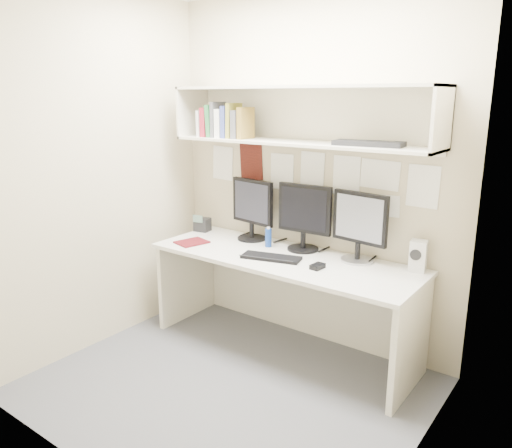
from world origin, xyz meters
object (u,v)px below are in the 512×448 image
Objects in this scene: keyboard at (271,257)px; speaker at (418,256)px; maroon_notebook at (192,242)px; desk_phone at (202,224)px; monitor_center at (304,215)px; monitor_left at (252,207)px; desk at (283,303)px; monitor_right at (360,224)px.

speaker is at bearing 6.68° from keyboard.
maroon_notebook is 1.55× the size of desk_phone.
keyboard is at bearing -168.24° from speaker.
maroon_notebook is (-0.80, -0.37, -0.26)m from monitor_center.
monitor_left is 1.16× the size of keyboard.
keyboard is 0.73m from maroon_notebook.
desk is 8.69× the size of maroon_notebook.
monitor_right is at bearing -8.12° from desk_phone.
monitor_left is 3.28× the size of desk_phone.
maroon_notebook reaches higher than desk.
desk is 4.12× the size of monitor_left.
speaker is at bearing 28.34° from maroon_notebook.
monitor_center is at bearing 39.33° from maroon_notebook.
keyboard is 0.99m from speaker.
monitor_right reaches higher than desk_phone.
monitor_left is at bearing 126.59° from keyboard.
desk is 1.04m from desk_phone.
desk is at bearing -173.55° from speaker.
monitor_center is 2.38× the size of speaker.
speaker reaches higher than desk_phone.
maroon_notebook is (-0.76, -0.15, 0.37)m from desk.
desk_phone is (-0.18, 0.32, 0.05)m from maroon_notebook.
monitor_left is 0.98× the size of monitor_center.
speaker is at bearing 10.64° from monitor_left.
keyboard is (-0.04, -0.11, 0.37)m from desk.
keyboard is (-0.51, -0.33, -0.25)m from monitor_right.
desk_phone is at bearing -179.63° from monitor_center.
monitor_left is 0.92m from monitor_right.
speaker is at bearing -7.35° from desk_phone.
monitor_right is 0.66m from keyboard.
desk_phone is at bearing 170.02° from desk.
monitor_right is (0.92, -0.00, 0.00)m from monitor_left.
desk is 1.03m from speaker.
desk_phone is at bearing 148.29° from keyboard.
desk is at bearing 25.64° from maroon_notebook.
monitor_left is 0.48m from monitor_center.
speaker is at bearing 13.33° from monitor_right.
monitor_center is 0.92m from maroon_notebook.
desk_phone is (-0.90, 0.27, 0.05)m from keyboard.
monitor_left is at bearing 153.84° from desk.
desk is 4.04× the size of monitor_center.
monitor_center is 0.44m from monitor_right.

